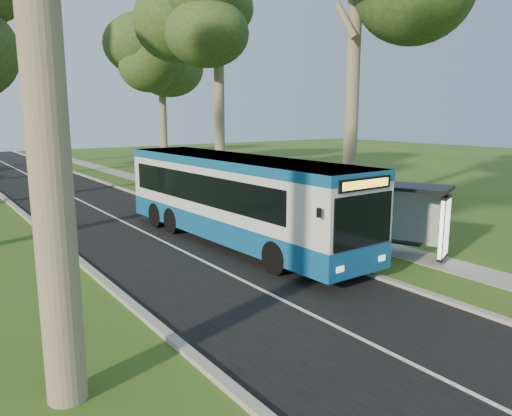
{
  "coord_description": "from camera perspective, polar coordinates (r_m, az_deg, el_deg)",
  "views": [
    {
      "loc": [
        -11.37,
        -12.51,
        4.98
      ],
      "look_at": [
        -1.25,
        2.0,
        1.6
      ],
      "focal_mm": 35.0,
      "sensor_mm": 36.0,
      "label": 1
    }
  ],
  "objects": [
    {
      "name": "ground",
      "position": [
        17.62,
        7.1,
        -5.69
      ],
      "size": [
        120.0,
        120.0,
        0.0
      ],
      "primitive_type": "plane",
      "color": "#31561B",
      "rests_on": "ground"
    },
    {
      "name": "road",
      "position": [
        24.36,
        -15.3,
        -1.35
      ],
      "size": [
        7.0,
        100.0,
        0.02
      ],
      "primitive_type": "cube",
      "color": "black",
      "rests_on": "ground"
    },
    {
      "name": "kerb_east",
      "position": [
        25.69,
        -7.95,
        -0.33
      ],
      "size": [
        0.25,
        100.0,
        0.12
      ],
      "primitive_type": "cube",
      "color": "#9E9B93",
      "rests_on": "ground"
    },
    {
      "name": "kerb_west",
      "position": [
        23.45,
        -23.37,
        -2.2
      ],
      "size": [
        0.25,
        100.0,
        0.12
      ],
      "primitive_type": "cube",
      "color": "#9E9B93",
      "rests_on": "ground"
    },
    {
      "name": "centre_line",
      "position": [
        24.35,
        -15.3,
        -1.32
      ],
      "size": [
        0.12,
        100.0,
        0.0
      ],
      "primitive_type": "cube",
      "color": "white",
      "rests_on": "road"
    },
    {
      "name": "footpath",
      "position": [
        27.16,
        -2.31,
        0.26
      ],
      "size": [
        1.5,
        100.0,
        0.02
      ],
      "primitive_type": "cube",
      "color": "gray",
      "rests_on": "ground"
    },
    {
      "name": "bus",
      "position": [
        19.04,
        -2.31,
        1.0
      ],
      "size": [
        3.14,
        12.74,
        3.35
      ],
      "rotation": [
        0.0,
        0.0,
        0.04
      ],
      "color": "silver",
      "rests_on": "ground"
    },
    {
      "name": "bus_stop_sign",
      "position": [
        17.89,
        6.56,
        0.04
      ],
      "size": [
        0.12,
        0.37,
        2.67
      ],
      "rotation": [
        0.0,
        0.0,
        0.19
      ],
      "color": "gray",
      "rests_on": "ground"
    },
    {
      "name": "bus_shelter",
      "position": [
        17.82,
        17.89,
        0.0
      ],
      "size": [
        2.68,
        3.37,
        2.55
      ],
      "rotation": [
        0.0,
        0.0,
        0.42
      ],
      "color": "black",
      "rests_on": "ground"
    },
    {
      "name": "litter_bin",
      "position": [
        22.8,
        0.71,
        -0.49
      ],
      "size": [
        0.58,
        0.58,
        1.01
      ],
      "rotation": [
        0.0,
        0.0,
        0.18
      ],
      "color": "black",
      "rests_on": "ground"
    },
    {
      "name": "tree_east_d",
      "position": [
        47.05,
        -10.83,
        17.49
      ],
      "size": [
        5.2,
        5.2,
        14.3
      ],
      "color": "#7A6B56",
      "rests_on": "ground"
    }
  ]
}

